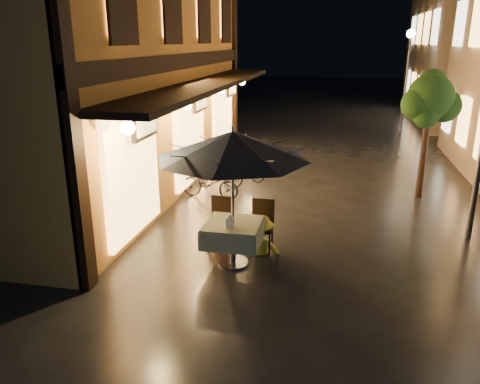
% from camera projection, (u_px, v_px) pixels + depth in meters
% --- Properties ---
extents(ground, '(90.00, 90.00, 0.00)m').
position_uv_depth(ground, '(311.00, 269.00, 8.13)').
color(ground, black).
rests_on(ground, ground).
extents(west_building, '(5.90, 11.40, 7.40)m').
position_uv_depth(west_building, '(101.00, 43.00, 11.83)').
color(west_building, '#CA853F').
rests_on(west_building, ground).
extents(street_tree, '(1.43, 1.20, 3.15)m').
position_uv_depth(street_tree, '(431.00, 101.00, 11.10)').
color(street_tree, black).
rests_on(street_tree, ground).
extents(streetlamp_far, '(0.36, 0.36, 4.23)m').
position_uv_depth(streetlamp_far, '(408.00, 62.00, 19.66)').
color(streetlamp_far, '#59595E').
rests_on(streetlamp_far, ground).
extents(cafe_table, '(0.99, 0.99, 0.78)m').
position_uv_depth(cafe_table, '(233.00, 233.00, 8.14)').
color(cafe_table, '#59595E').
rests_on(cafe_table, ground).
extents(patio_umbrella, '(2.60, 2.60, 2.46)m').
position_uv_depth(patio_umbrella, '(232.00, 145.00, 7.66)').
color(patio_umbrella, '#59595E').
rests_on(patio_umbrella, ground).
extents(cafe_chair_left, '(0.42, 0.42, 0.97)m').
position_uv_depth(cafe_chair_left, '(221.00, 219.00, 8.92)').
color(cafe_chair_left, black).
rests_on(cafe_chair_left, ground).
extents(cafe_chair_right, '(0.42, 0.42, 0.97)m').
position_uv_depth(cafe_chair_right, '(262.00, 222.00, 8.76)').
color(cafe_chair_right, black).
rests_on(cafe_chair_right, ground).
extents(table_lantern, '(0.16, 0.16, 0.25)m').
position_uv_depth(table_lantern, '(230.00, 220.00, 7.82)').
color(table_lantern, white).
rests_on(table_lantern, cafe_table).
extents(person_orange, '(0.74, 0.62, 1.36)m').
position_uv_depth(person_orange, '(219.00, 215.00, 8.74)').
color(person_orange, '#F25720').
rests_on(person_orange, ground).
extents(person_yellow, '(0.96, 0.61, 1.41)m').
position_uv_depth(person_yellow, '(261.00, 217.00, 8.57)').
color(person_yellow, yellow).
rests_on(person_yellow, ground).
extents(bicycle_0, '(1.56, 0.71, 0.79)m').
position_uv_depth(bicycle_0, '(210.00, 183.00, 11.67)').
color(bicycle_0, black).
rests_on(bicycle_0, ground).
extents(bicycle_1, '(1.61, 0.70, 0.94)m').
position_uv_depth(bicycle_1, '(216.00, 170.00, 12.59)').
color(bicycle_1, black).
rests_on(bicycle_1, ground).
extents(bicycle_2, '(1.67, 1.16, 0.83)m').
position_uv_depth(bicycle_2, '(242.00, 165.00, 13.23)').
color(bicycle_2, black).
rests_on(bicycle_2, ground).
extents(bicycle_3, '(1.55, 1.01, 0.90)m').
position_uv_depth(bicycle_3, '(254.00, 152.00, 14.64)').
color(bicycle_3, black).
rests_on(bicycle_3, ground).
extents(bicycle_4, '(1.63, 0.59, 0.85)m').
position_uv_depth(bicycle_4, '(249.00, 151.00, 14.93)').
color(bicycle_4, black).
rests_on(bicycle_4, ground).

